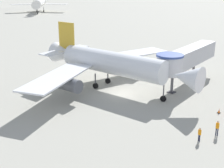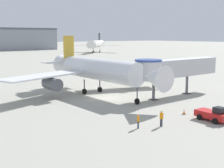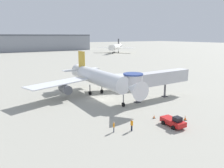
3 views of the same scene
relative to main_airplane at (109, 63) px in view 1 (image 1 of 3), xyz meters
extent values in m
plane|color=#9E9B8E|center=(-0.97, -3.23, -4.18)|extent=(800.00, 800.00, 0.00)
cylinder|color=silver|center=(0.01, -0.71, 0.14)|extent=(3.91, 18.50, 3.60)
cone|color=silver|center=(0.22, -13.36, 0.14)|extent=(3.67, 4.02, 3.60)
cone|color=silver|center=(-0.16, 9.77, 0.14)|extent=(3.69, 5.46, 3.60)
cube|color=silver|center=(-9.17, 1.98, -0.49)|extent=(15.33, 8.98, 0.22)
cube|color=silver|center=(9.10, 2.28, -0.49)|extent=(15.34, 8.56, 0.22)
cube|color=gold|center=(-0.16, 9.50, 3.38)|extent=(0.30, 3.62, 4.68)
cube|color=silver|center=(-0.17, 10.04, 0.77)|extent=(10.02, 2.70, 0.18)
cylinder|color=#565960|center=(-7.98, 0.87, -1.73)|extent=(2.04, 3.65, 1.98)
cylinder|color=#565960|center=(7.95, 1.13, -1.73)|extent=(2.04, 3.65, 1.98)
cylinder|color=#4C4C51|center=(0.17, -9.99, -2.70)|extent=(0.18, 0.18, 2.07)
cylinder|color=black|center=(0.17, -9.99, -3.73)|extent=(0.27, 0.90, 0.90)
cylinder|color=#4C4C51|center=(-1.65, 1.57, -2.70)|extent=(0.22, 0.22, 2.07)
cylinder|color=black|center=(-1.65, 1.57, -3.73)|extent=(0.41, 0.91, 0.90)
cylinder|color=#4C4C51|center=(1.59, 1.62, -2.70)|extent=(0.22, 0.22, 2.07)
cylinder|color=black|center=(1.59, 1.62, -3.73)|extent=(0.41, 0.91, 0.90)
cube|color=#B7B7BC|center=(11.03, -8.84, 0.49)|extent=(15.89, 3.13, 2.80)
cylinder|color=#B7B7BC|center=(3.12, -9.10, 0.49)|extent=(3.90, 3.90, 2.80)
cylinder|color=navy|center=(3.12, -9.10, 2.04)|extent=(4.10, 4.10, 0.30)
cylinder|color=#56565B|center=(4.39, -9.06, -2.54)|extent=(0.44, 0.44, 3.28)
cube|color=#333338|center=(4.39, -9.06, -4.12)|extent=(1.10, 1.10, 0.12)
cylinder|color=#56565B|center=(12.61, -8.79, -2.54)|extent=(0.44, 0.44, 3.28)
cube|color=#333338|center=(12.61, -8.79, -4.12)|extent=(1.10, 1.10, 0.12)
cube|color=black|center=(1.22, -17.86, -4.16)|extent=(0.40, 0.40, 0.04)
cone|color=orange|center=(1.22, -17.86, -3.83)|extent=(0.28, 0.28, 0.63)
cylinder|color=white|center=(1.22, -17.86, -3.75)|extent=(0.15, 0.15, 0.08)
cylinder|color=#1E2338|center=(-7.66, -19.07, -3.79)|extent=(0.11, 0.11, 0.78)
cylinder|color=#1E2338|center=(-7.60, -18.92, -3.79)|extent=(0.11, 0.11, 0.78)
cube|color=orange|center=(-7.63, -18.99, -3.09)|extent=(0.28, 0.35, 0.62)
sphere|color=tan|center=(-7.63, -18.99, -2.68)|extent=(0.21, 0.21, 0.21)
cylinder|color=#1E2338|center=(-5.11, -19.90, -3.75)|extent=(0.13, 0.13, 0.88)
cylinder|color=#1E2338|center=(-5.10, -20.08, -3.75)|extent=(0.13, 0.13, 0.88)
cube|color=orange|center=(-5.11, -19.99, -2.96)|extent=(0.22, 0.36, 0.69)
sphere|color=tan|center=(-5.11, -19.99, -2.50)|extent=(0.24, 0.24, 0.24)
cylinder|color=white|center=(72.64, 108.27, 0.79)|extent=(16.68, 16.58, 4.12)
cone|color=white|center=(62.97, 98.69, 0.79)|extent=(6.12, 6.12, 4.12)
cone|color=white|center=(80.56, 116.11, 0.79)|extent=(7.29, 7.28, 4.12)
cube|color=white|center=(68.36, 116.38, 0.07)|extent=(14.14, 10.43, 0.22)
cube|color=white|center=(80.71, 103.91, 0.07)|extent=(10.34, 14.16, 0.22)
cube|color=white|center=(80.78, 116.33, 1.52)|extent=(8.37, 8.41, 0.18)
cylinder|color=#4C4C51|center=(65.62, 101.30, -2.45)|extent=(0.18, 0.18, 2.37)
cylinder|color=black|center=(65.62, 101.30, -3.63)|extent=(0.96, 0.96, 1.10)
cylinder|color=#4C4C51|center=(73.06, 111.29, -2.45)|extent=(0.22, 0.22, 2.37)
cylinder|color=black|center=(73.06, 111.29, -3.63)|extent=(1.06, 1.06, 1.10)
cylinder|color=#4C4C51|center=(75.67, 108.66, -2.45)|extent=(0.22, 0.22, 2.37)
cylinder|color=black|center=(75.67, 108.66, -3.63)|extent=(1.06, 1.06, 1.10)
camera|label=1|loc=(-37.37, -30.67, 12.63)|focal=50.00mm
camera|label=2|loc=(-29.44, -43.34, 5.79)|focal=50.00mm
camera|label=3|loc=(-23.35, -44.42, 9.73)|focal=35.00mm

